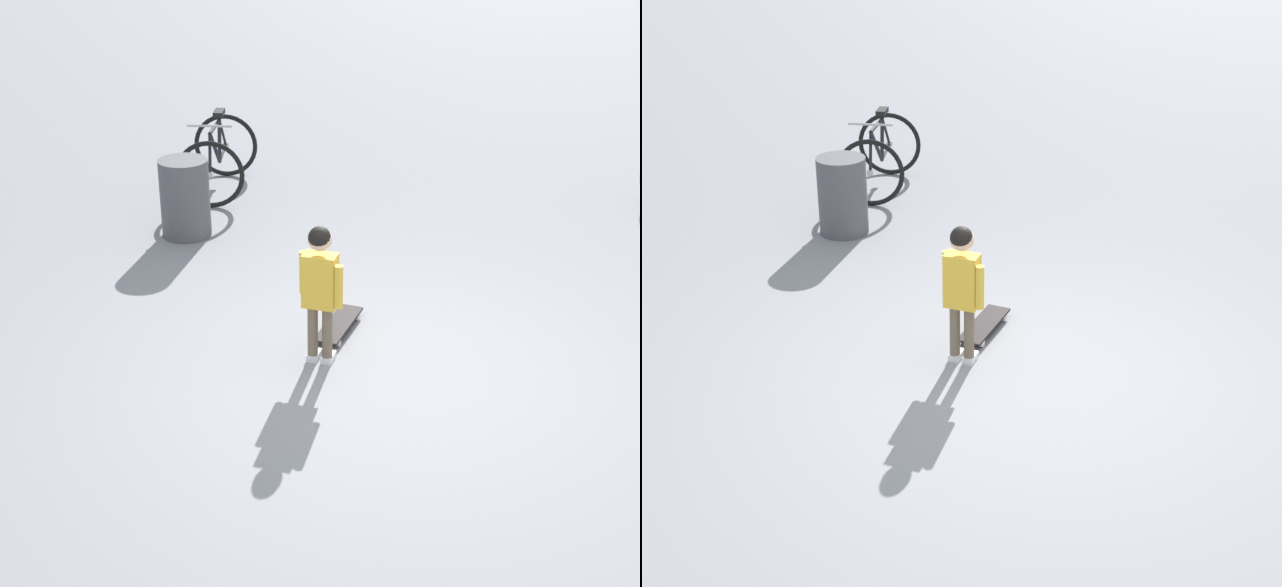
{
  "view_description": "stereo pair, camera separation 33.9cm",
  "coord_description": "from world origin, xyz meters",
  "views": [
    {
      "loc": [
        4.1,
        3.97,
        3.46
      ],
      "look_at": [
        0.17,
        -0.58,
        0.55
      ],
      "focal_mm": 53.12,
      "sensor_mm": 36.0,
      "label": 1
    },
    {
      "loc": [
        3.83,
        4.19,
        3.46
      ],
      "look_at": [
        0.17,
        -0.58,
        0.55
      ],
      "focal_mm": 53.12,
      "sensor_mm": 36.0,
      "label": 2
    }
  ],
  "objects": [
    {
      "name": "ground_plane",
      "position": [
        0.0,
        0.0,
        0.0
      ],
      "size": [
        50.0,
        50.0,
        0.0
      ],
      "primitive_type": "plane",
      "color": "gray"
    },
    {
      "name": "child_person",
      "position": [
        0.17,
        -0.58,
        0.66
      ],
      "size": [
        0.26,
        0.41,
        1.06
      ],
      "color": "brown",
      "rests_on": "ground"
    },
    {
      "name": "trash_bin",
      "position": [
        -0.46,
        -3.27,
        0.38
      ],
      "size": [
        0.47,
        0.47,
        0.75
      ],
      "primitive_type": "cylinder",
      "color": "#4C4C51",
      "rests_on": "ground"
    },
    {
      "name": "skateboard",
      "position": [
        -0.24,
        -0.84,
        0.06
      ],
      "size": [
        0.66,
        0.48,
        0.07
      ],
      "color": "black",
      "rests_on": "ground"
    },
    {
      "name": "bicycle_far",
      "position": [
        -1.42,
        -4.09,
        0.38
      ],
      "size": [
        1.26,
        1.26,
        0.85
      ],
      "color": "black",
      "rests_on": "ground"
    }
  ]
}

